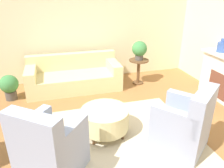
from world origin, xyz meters
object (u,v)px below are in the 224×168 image
at_px(potted_plant_floor, 9,86).
at_px(armchair_right, 184,126).
at_px(potted_plant_on_side_table, 139,49).
at_px(armchair_left, 49,149).
at_px(ottoman_table, 105,118).
at_px(couch, 74,77).
at_px(vase_mantel_near, 222,47).
at_px(side_table, 139,68).

bearing_deg(potted_plant_floor, armchair_right, -41.50).
height_order(potted_plant_on_side_table, potted_plant_floor, potted_plant_on_side_table).
bearing_deg(armchair_left, potted_plant_on_side_table, 48.61).
bearing_deg(ottoman_table, couch, 97.91).
xyz_separation_m(armchair_right, ottoman_table, (-1.08, 0.69, -0.11)).
height_order(ottoman_table, potted_plant_on_side_table, potted_plant_on_side_table).
bearing_deg(couch, potted_plant_on_side_table, -5.82).
distance_m(couch, armchair_left, 2.83).
bearing_deg(vase_mantel_near, armchair_left, -158.15).
bearing_deg(potted_plant_floor, armchair_left, -71.49).
xyz_separation_m(couch, armchair_left, (-0.62, -2.76, 0.12)).
bearing_deg(armchair_right, couch, 116.39).
relative_size(couch, potted_plant_on_side_table, 4.68).
relative_size(armchair_left, armchair_right, 1.00).
relative_size(armchair_right, potted_plant_floor, 1.80).
distance_m(ottoman_table, potted_plant_floor, 2.52).
bearing_deg(vase_mantel_near, couch, 158.50).
relative_size(couch, vase_mantel_near, 7.31).
distance_m(couch, potted_plant_on_side_table, 1.78).
bearing_deg(side_table, vase_mantel_near, -35.65).
bearing_deg(couch, armchair_left, -102.76).
distance_m(armchair_left, armchair_right, 1.99).
relative_size(ottoman_table, potted_plant_floor, 1.40).
relative_size(couch, potted_plant_floor, 3.86).
height_order(armchair_right, vase_mantel_near, vase_mantel_near).
height_order(armchair_right, ottoman_table, armchair_right).
distance_m(armchair_left, ottoman_table, 1.15).
relative_size(side_table, potted_plant_floor, 1.13).
xyz_separation_m(ottoman_table, side_table, (1.37, 1.90, 0.14)).
distance_m(couch, vase_mantel_near, 3.50).
bearing_deg(armchair_left, armchair_right, 0.00).
distance_m(ottoman_table, side_table, 2.35).
xyz_separation_m(ottoman_table, potted_plant_floor, (-1.75, 1.82, 0.03)).
distance_m(armchair_left, side_table, 3.45).
distance_m(couch, side_table, 1.67).
distance_m(vase_mantel_near, potted_plant_on_side_table, 1.86).
bearing_deg(armchair_left, side_table, 48.61).
xyz_separation_m(armchair_right, potted_plant_floor, (-2.83, 2.50, -0.08)).
bearing_deg(armchair_left, couch, 77.24).
height_order(armchair_right, potted_plant_on_side_table, potted_plant_on_side_table).
relative_size(armchair_right, ottoman_table, 1.28).
bearing_deg(potted_plant_on_side_table, side_table, 0.00).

